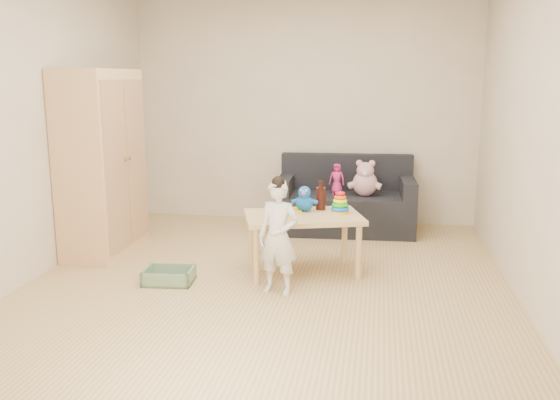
% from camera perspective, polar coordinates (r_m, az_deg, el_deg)
% --- Properties ---
extents(room, '(4.50, 4.50, 4.50)m').
position_cam_1_polar(room, '(4.81, -1.09, 7.02)').
color(room, tan).
rests_on(room, ground).
extents(wardrobe, '(0.49, 0.98, 1.77)m').
position_cam_1_polar(wardrobe, '(5.95, -16.79, 3.42)').
color(wardrobe, '#E0B17B').
rests_on(wardrobe, ground).
extents(sofa, '(1.53, 0.82, 0.42)m').
position_cam_1_polar(sofa, '(6.65, 6.31, -1.22)').
color(sofa, black).
rests_on(sofa, ground).
extents(play_table, '(1.14, 0.89, 0.52)m').
position_cam_1_polar(play_table, '(5.21, 2.22, -4.22)').
color(play_table, '#E5C77E').
rests_on(play_table, ground).
extents(storage_bin, '(0.43, 0.34, 0.12)m').
position_cam_1_polar(storage_bin, '(5.10, -10.64, -7.16)').
color(storage_bin, '#62825E').
rests_on(storage_bin, ground).
extents(toddler, '(0.37, 0.29, 0.90)m').
position_cam_1_polar(toddler, '(4.68, -0.17, -3.72)').
color(toddler, silver).
rests_on(toddler, ground).
extents(pink_bear, '(0.34, 0.31, 0.33)m').
position_cam_1_polar(pink_bear, '(6.52, 8.19, 1.84)').
color(pink_bear, '#D099A4').
rests_on(pink_bear, sofa).
extents(doll, '(0.19, 0.14, 0.34)m').
position_cam_1_polar(doll, '(6.57, 5.49, 2.00)').
color(doll, '#D92879').
rests_on(doll, sofa).
extents(ring_stacker, '(0.16, 0.16, 0.19)m').
position_cam_1_polar(ring_stacker, '(5.23, 5.80, -0.42)').
color(ring_stacker, yellow).
rests_on(ring_stacker, play_table).
extents(brown_bottle, '(0.09, 0.09, 0.26)m').
position_cam_1_polar(brown_bottle, '(5.33, 3.95, 0.24)').
color(brown_bottle, black).
rests_on(brown_bottle, play_table).
extents(blue_plush, '(0.24, 0.21, 0.23)m').
position_cam_1_polar(blue_plush, '(5.26, 2.37, 0.16)').
color(blue_plush, blue).
rests_on(blue_plush, play_table).
extents(wooden_figure, '(0.05, 0.05, 0.11)m').
position_cam_1_polar(wooden_figure, '(5.13, 1.03, -0.86)').
color(wooden_figure, brown).
rests_on(wooden_figure, play_table).
extents(yellow_book, '(0.24, 0.24, 0.02)m').
position_cam_1_polar(yellow_book, '(5.29, 0.96, -0.98)').
color(yellow_book, yellow).
rests_on(yellow_book, play_table).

